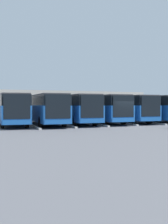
{
  "coord_description": "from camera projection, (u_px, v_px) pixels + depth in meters",
  "views": [
    {
      "loc": [
        14.86,
        23.93,
        2.22
      ],
      "look_at": [
        2.1,
        -5.79,
        1.32
      ],
      "focal_mm": 45.0,
      "sensor_mm": 36.0,
      "label": 1
    }
  ],
  "objects": [
    {
      "name": "ground_plane",
      "position": [
        126.0,
        127.0,
        27.9
      ],
      "size": [
        600.0,
        600.0,
        0.0
      ],
      "primitive_type": "plane",
      "color": "#5B5B60"
    },
    {
      "name": "bus_0",
      "position": [
        168.0,
        107.0,
        37.54
      ],
      "size": [
        3.37,
        11.78,
        3.22
      ],
      "rotation": [
        0.0,
        0.0,
        -0.07
      ],
      "color": "#19519E",
      "rests_on": "ground_plane"
    },
    {
      "name": "curb_divider_0",
      "position": [
        166.0,
        121.0,
        35.33
      ],
      "size": [
        0.79,
        7.99,
        0.15
      ],
      "primitive_type": "cube",
      "rotation": [
        0.0,
        0.0,
        -0.07
      ],
      "color": "#B2B2AD",
      "rests_on": "ground_plane"
    },
    {
      "name": "bus_1",
      "position": [
        149.0,
        108.0,
        35.67
      ],
      "size": [
        3.37,
        11.78,
        3.22
      ],
      "rotation": [
        0.0,
        0.0,
        -0.07
      ],
      "color": "#19519E",
      "rests_on": "ground_plane"
    },
    {
      "name": "curb_divider_1",
      "position": [
        146.0,
        122.0,
        33.46
      ],
      "size": [
        0.79,
        7.99,
        0.15
      ],
      "primitive_type": "cube",
      "rotation": [
        0.0,
        0.0,
        -0.07
      ],
      "color": "#B2B2AD",
      "rests_on": "ground_plane"
    },
    {
      "name": "bus_2",
      "position": [
        125.0,
        108.0,
        34.56
      ],
      "size": [
        3.37,
        11.78,
        3.22
      ],
      "rotation": [
        0.0,
        0.0,
        -0.07
      ],
      "color": "#19519E",
      "rests_on": "ground_plane"
    },
    {
      "name": "curb_divider_2",
      "position": [
        120.0,
        123.0,
        32.35
      ],
      "size": [
        0.79,
        7.99,
        0.15
      ],
      "primitive_type": "cube",
      "rotation": [
        0.0,
        0.0,
        -0.07
      ],
      "color": "#B2B2AD",
      "rests_on": "ground_plane"
    },
    {
      "name": "bus_3",
      "position": [
        101.0,
        108.0,
        33.05
      ],
      "size": [
        3.37,
        11.78,
        3.22
      ],
      "rotation": [
        0.0,
        0.0,
        -0.07
      ],
      "color": "#19519E",
      "rests_on": "ground_plane"
    },
    {
      "name": "curb_divider_3",
      "position": [
        94.0,
        124.0,
        30.85
      ],
      "size": [
        0.79,
        7.99,
        0.15
      ],
      "primitive_type": "cube",
      "rotation": [
        0.0,
        0.0,
        -0.07
      ],
      "color": "#B2B2AD",
      "rests_on": "ground_plane"
    },
    {
      "name": "bus_4",
      "position": [
        74.0,
        108.0,
        31.62
      ],
      "size": [
        3.37,
        11.78,
        3.22
      ],
      "rotation": [
        0.0,
        0.0,
        -0.07
      ],
      "color": "#19519E",
      "rests_on": "ground_plane"
    },
    {
      "name": "curb_divider_4",
      "position": [
        65.0,
        125.0,
        29.41
      ],
      "size": [
        0.79,
        7.99,
        0.15
      ],
      "primitive_type": "cube",
      "rotation": [
        0.0,
        0.0,
        -0.07
      ],
      "color": "#B2B2AD",
      "rests_on": "ground_plane"
    },
    {
      "name": "bus_5",
      "position": [
        45.0,
        108.0,
        30.05
      ],
      "size": [
        3.37,
        11.78,
        3.22
      ],
      "rotation": [
        0.0,
        0.0,
        -0.07
      ],
      "color": "#19519E",
      "rests_on": "ground_plane"
    },
    {
      "name": "curb_divider_5",
      "position": [
        33.0,
        126.0,
        27.84
      ],
      "size": [
        0.79,
        7.99,
        0.15
      ],
      "primitive_type": "cube",
      "rotation": [
        0.0,
        0.0,
        -0.07
      ],
      "color": "#B2B2AD",
      "rests_on": "ground_plane"
    },
    {
      "name": "bus_6",
      "position": [
        11.0,
        108.0,
        29.43
      ],
      "size": [
        3.37,
        11.78,
        3.22
      ],
      "rotation": [
        0.0,
        0.0,
        -0.07
      ],
      "color": "#19519E",
      "rests_on": "ground_plane"
    },
    {
      "name": "station_building",
      "position": [
        53.0,
        104.0,
        50.57
      ],
      "size": [
        31.44,
        13.48,
        4.45
      ],
      "color": "#A8A399",
      "rests_on": "ground_plane"
    }
  ]
}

